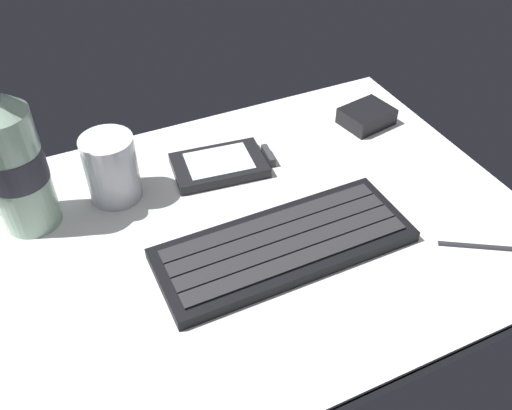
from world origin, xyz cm
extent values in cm
cube|color=silver|center=(0.00, 0.00, -1.00)|extent=(64.00, 48.00, 2.00)
cube|color=silver|center=(0.00, -23.40, 0.40)|extent=(64.00, 1.20, 0.80)
cube|color=black|center=(1.11, -5.13, 0.70)|extent=(29.08, 11.22, 1.40)
cube|color=#28282B|center=(1.08, -1.83, 1.55)|extent=(26.69, 2.21, 0.30)
cube|color=#28282B|center=(1.10, -4.03, 1.55)|extent=(26.69, 2.21, 0.30)
cube|color=#28282B|center=(1.12, -6.23, 1.55)|extent=(26.69, 2.21, 0.30)
cube|color=#28282B|center=(1.13, -8.43, 1.55)|extent=(26.69, 2.21, 0.30)
cube|color=black|center=(0.50, 11.50, 0.70)|extent=(12.80, 8.94, 1.40)
cube|color=silver|center=(0.50, 11.50, 1.45)|extent=(9.03, 6.86, 0.10)
cube|color=#333338|center=(6.86, 10.76, 0.70)|extent=(1.24, 3.87, 1.12)
cylinder|color=silver|center=(-13.59, 12.18, 4.25)|extent=(6.40, 6.40, 8.50)
cylinder|color=red|center=(-13.59, 12.18, 3.26)|extent=(5.50, 5.50, 6.12)
cylinder|color=#9EC1A8|center=(-23.75, 11.78, 7.50)|extent=(6.60, 6.60, 15.00)
cylinder|color=#2D2D38|center=(-23.75, 11.78, 8.25)|extent=(6.73, 6.73, 3.80)
cube|color=black|center=(23.73, 12.61, 1.20)|extent=(7.89, 6.76, 2.40)
cylinder|color=#26262B|center=(21.51, -14.28, 0.35)|extent=(8.47, 5.56, 0.70)
camera|label=1|loc=(-20.18, -43.19, 45.66)|focal=39.02mm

